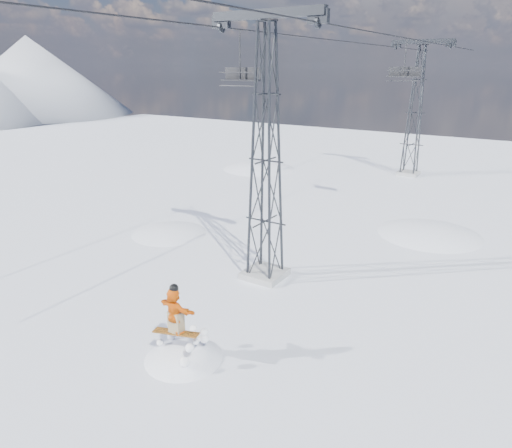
{
  "coord_description": "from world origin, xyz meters",
  "views": [
    {
      "loc": [
        10.81,
        -8.59,
        9.33
      ],
      "look_at": [
        2.06,
        5.23,
        3.66
      ],
      "focal_mm": 32.0,
      "sensor_mm": 36.0,
      "label": 1
    }
  ],
  "objects_px": {
    "lift_chair_near": "(241,75)",
    "lift_tower_far": "(415,113)",
    "lift_tower_near": "(266,161)",
    "snowboarder_jump": "(186,398)"
  },
  "relations": [
    {
      "from": "lift_tower_near",
      "to": "snowboarder_jump",
      "type": "bearing_deg",
      "value": -82.05
    },
    {
      "from": "lift_tower_far",
      "to": "lift_chair_near",
      "type": "height_order",
      "value": "lift_tower_far"
    },
    {
      "from": "lift_tower_near",
      "to": "lift_chair_near",
      "type": "bearing_deg",
      "value": 147.29
    },
    {
      "from": "snowboarder_jump",
      "to": "lift_chair_near",
      "type": "height_order",
      "value": "lift_chair_near"
    },
    {
      "from": "snowboarder_jump",
      "to": "lift_chair_near",
      "type": "bearing_deg",
      "value": 110.89
    },
    {
      "from": "lift_tower_far",
      "to": "snowboarder_jump",
      "type": "bearing_deg",
      "value": -88.28
    },
    {
      "from": "lift_tower_near",
      "to": "lift_chair_near",
      "type": "xyz_separation_m",
      "value": [
        -2.2,
        1.41,
        3.46
      ]
    },
    {
      "from": "lift_tower_near",
      "to": "snowboarder_jump",
      "type": "xyz_separation_m",
      "value": [
        0.96,
        -6.86,
        -7.11
      ]
    },
    {
      "from": "lift_tower_near",
      "to": "lift_tower_far",
      "type": "relative_size",
      "value": 1.0
    },
    {
      "from": "lift_chair_near",
      "to": "lift_tower_far",
      "type": "bearing_deg",
      "value": 84.67
    }
  ]
}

